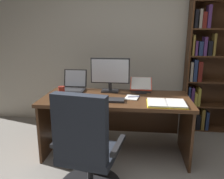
% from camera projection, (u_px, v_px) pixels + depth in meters
% --- Properties ---
extents(wall_back, '(5.35, 0.12, 2.83)m').
position_uv_depth(wall_back, '(137.00, 37.00, 3.64)').
color(wall_back, beige).
rests_on(wall_back, ground).
extents(desk, '(1.76, 0.77, 0.74)m').
position_uv_depth(desk, '(116.00, 110.00, 2.90)').
color(desk, '#4C2D19').
rests_on(desk, ground).
extents(bookshelf, '(0.77, 0.27, 2.30)m').
position_uv_depth(bookshelf, '(208.00, 58.00, 3.40)').
color(bookshelf, '#4C2D19').
rests_on(bookshelf, ground).
extents(office_chair, '(0.67, 0.60, 1.02)m').
position_uv_depth(office_chair, '(86.00, 153.00, 2.10)').
color(office_chair, '#232326').
rests_on(office_chair, ground).
extents(monitor, '(0.50, 0.16, 0.44)m').
position_uv_depth(monitor, '(110.00, 75.00, 2.98)').
color(monitor, '#232326').
rests_on(monitor, desk).
extents(laptop, '(0.31, 0.33, 0.26)m').
position_uv_depth(laptop, '(74.00, 86.00, 3.08)').
color(laptop, '#232326').
rests_on(laptop, desk).
extents(keyboard, '(0.42, 0.15, 0.02)m').
position_uv_depth(keyboard, '(106.00, 100.00, 2.63)').
color(keyboard, '#232326').
rests_on(keyboard, desk).
extents(computer_mouse, '(0.06, 0.10, 0.04)m').
position_uv_depth(computer_mouse, '(80.00, 98.00, 2.66)').
color(computer_mouse, '#232326').
rests_on(computer_mouse, desk).
extents(reading_stand_with_book, '(0.28, 0.29, 0.16)m').
position_uv_depth(reading_stand_with_book, '(141.00, 85.00, 3.04)').
color(reading_stand_with_book, '#232326').
rests_on(reading_stand_with_book, desk).
extents(open_binder, '(0.42, 0.32, 0.02)m').
position_uv_depth(open_binder, '(166.00, 103.00, 2.51)').
color(open_binder, yellow).
rests_on(open_binder, desk).
extents(notepad, '(0.18, 0.23, 0.01)m').
position_uv_depth(notepad, '(132.00, 97.00, 2.75)').
color(notepad, silver).
rests_on(notepad, desk).
extents(pen, '(0.14, 0.03, 0.01)m').
position_uv_depth(pen, '(134.00, 97.00, 2.74)').
color(pen, navy).
rests_on(pen, notepad).
extents(coffee_mug, '(0.08, 0.08, 0.10)m').
position_uv_depth(coffee_mug, '(62.00, 90.00, 2.89)').
color(coffee_mug, maroon).
rests_on(coffee_mug, desk).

